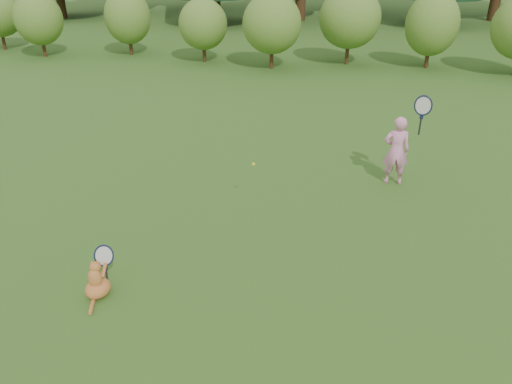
# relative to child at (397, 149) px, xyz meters

# --- Properties ---
(ground) EXTENTS (100.00, 100.00, 0.00)m
(ground) POSITION_rel_child_xyz_m (-2.53, -3.05, -0.72)
(ground) COLOR #1F4E15
(ground) RESTS_ON ground
(shrub_row) EXTENTS (28.00, 3.00, 2.80)m
(shrub_row) POSITION_rel_child_xyz_m (-2.53, 9.95, 0.68)
(shrub_row) COLOR #4F6D22
(shrub_row) RESTS_ON ground
(child) EXTENTS (0.76, 0.41, 2.05)m
(child) POSITION_rel_child_xyz_m (0.00, 0.00, 0.00)
(child) COLOR pink
(child) RESTS_ON ground
(cat) EXTENTS (0.42, 0.78, 0.73)m
(cat) POSITION_rel_child_xyz_m (-4.11, -4.31, -0.44)
(cat) COLOR #B36222
(cat) RESTS_ON ground
(tennis_ball) EXTENTS (0.06, 0.06, 0.06)m
(tennis_ball) POSITION_rel_child_xyz_m (-2.52, -1.51, 0.13)
(tennis_ball) COLOR gold
(tennis_ball) RESTS_ON ground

